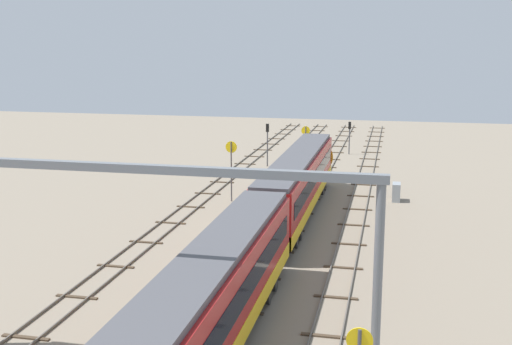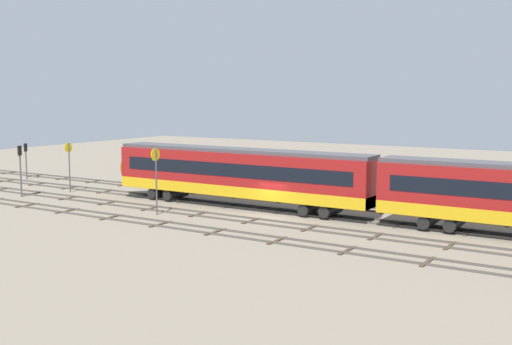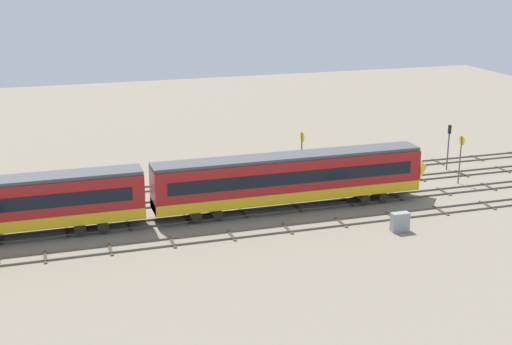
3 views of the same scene
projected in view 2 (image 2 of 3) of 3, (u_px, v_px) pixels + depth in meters
ground_plane at (267, 216)px, 49.94m from camera, size 139.65×139.65×0.00m
track_near_foreground at (308, 203)px, 55.69m from camera, size 123.65×2.40×0.16m
track_with_train at (282, 211)px, 51.85m from camera, size 123.65×2.40×0.16m
track_middle at (251, 220)px, 48.01m from camera, size 123.65×2.40×0.16m
track_second_far at (215, 231)px, 44.17m from camera, size 123.65×2.40×0.16m
speed_sign_near_foreground at (156, 171)px, 50.24m from camera, size 0.14×1.00×5.27m
speed_sign_far_trackside at (69, 160)px, 61.80m from camera, size 0.14×0.93×4.82m
signal_light_trackside_approach at (20, 164)px, 58.86m from camera, size 0.31×0.32×4.78m
signal_light_trackside_departure at (26, 156)px, 71.14m from camera, size 0.31×0.32×4.03m
relay_cabinet at (226, 181)px, 63.98m from camera, size 1.47×0.69×1.57m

